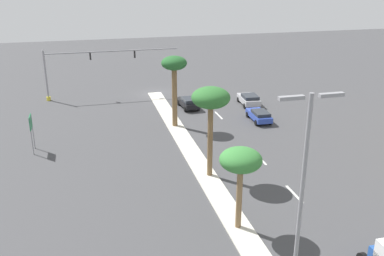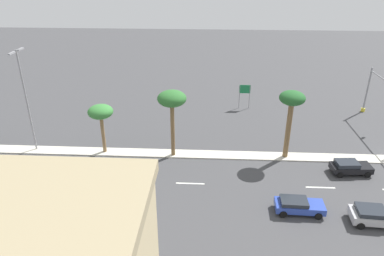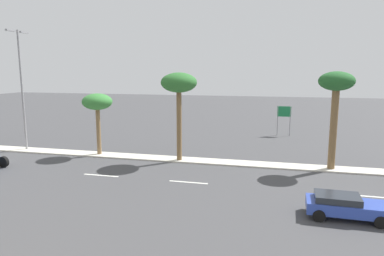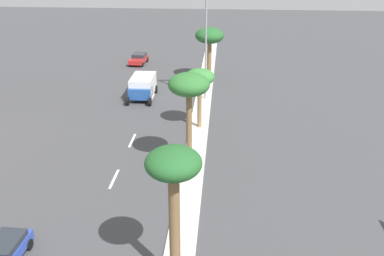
{
  "view_description": "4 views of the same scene",
  "coord_description": "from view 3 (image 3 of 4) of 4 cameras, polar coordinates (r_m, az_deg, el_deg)",
  "views": [
    {
      "loc": [
        9.11,
        57.38,
        16.44
      ],
      "look_at": [
        0.34,
        22.6,
        3.07
      ],
      "focal_mm": 40.63,
      "sensor_mm": 36.0,
      "label": 1
    },
    {
      "loc": [
        -35.04,
        22.11,
        19.94
      ],
      "look_at": [
        2.77,
        24.16,
        2.01
      ],
      "focal_mm": 33.34,
      "sensor_mm": 36.0,
      "label": 2
    },
    {
      "loc": [
        -28.52,
        18.03,
        7.8
      ],
      "look_at": [
        -0.81,
        24.84,
        3.07
      ],
      "focal_mm": 32.35,
      "sensor_mm": 36.0,
      "label": 3
    },
    {
      "loc": [
        2.2,
        -4.11,
        16.55
      ],
      "look_at": [
        -0.34,
        29.66,
        1.83
      ],
      "focal_mm": 40.93,
      "sensor_mm": 36.0,
      "label": 4
    }
  ],
  "objects": [
    {
      "name": "median_curb",
      "position": [
        35.96,
        -21.4,
        -3.67
      ],
      "size": [
        1.8,
        77.04,
        0.12
      ],
      "primitive_type": "cube",
      "color": "beige",
      "rests_on": "ground"
    },
    {
      "name": "ground_plane",
      "position": [
        31.88,
        -8.66,
        -4.85
      ],
      "size": [
        160.0,
        160.0,
        0.0
      ],
      "primitive_type": "plane",
      "color": "#424244"
    },
    {
      "name": "palm_tree_leading",
      "position": [
        32.84,
        -15.35,
        3.95
      ],
      "size": [
        2.74,
        2.74,
        5.64
      ],
      "color": "olive",
      "rests_on": "median_curb"
    },
    {
      "name": "palm_tree_center",
      "position": [
        29.38,
        -2.18,
        7.02
      ],
      "size": [
        3.07,
        3.07,
        7.55
      ],
      "color": "brown",
      "rests_on": "median_curb"
    },
    {
      "name": "lane_stripe_outboard",
      "position": [
        24.75,
        -0.59,
        -8.93
      ],
      "size": [
        0.2,
        2.8,
        0.01
      ],
      "primitive_type": "cube",
      "color": "silver",
      "rests_on": "ground"
    },
    {
      "name": "directional_road_sign",
      "position": [
        43.2,
        14.94,
        2.18
      ],
      "size": [
        0.1,
        1.62,
        3.58
      ],
      "color": "gray",
      "rests_on": "ground"
    },
    {
      "name": "lane_stripe_leading",
      "position": [
        27.18,
        -14.75,
        -7.56
      ],
      "size": [
        0.2,
        2.8,
        0.01
      ],
      "primitive_type": "cube",
      "color": "silver",
      "rests_on": "ground"
    },
    {
      "name": "street_lamp_inboard",
      "position": [
        37.47,
        -26.3,
        6.83
      ],
      "size": [
        2.9,
        0.24,
        11.5
      ],
      "color": "gray",
      "rests_on": "median_curb"
    },
    {
      "name": "palm_tree_near",
      "position": [
        28.88,
        22.67,
        6.02
      ],
      "size": [
        2.7,
        2.7,
        7.65
      ],
      "color": "brown",
      "rests_on": "median_curb"
    },
    {
      "name": "sedan_blue_near",
      "position": [
        20.55,
        23.92,
        -11.61
      ],
      "size": [
        2.0,
        4.23,
        1.28
      ],
      "color": "#2D47AD",
      "rests_on": "ground"
    }
  ]
}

